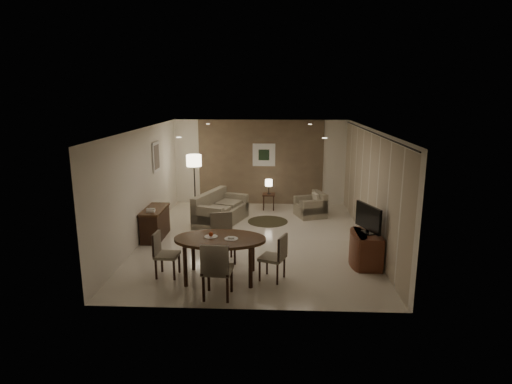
{
  "coord_description": "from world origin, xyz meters",
  "views": [
    {
      "loc": [
        0.48,
        -9.99,
        3.53
      ],
      "look_at": [
        0.0,
        0.2,
        1.15
      ],
      "focal_mm": 30.0,
      "sensor_mm": 36.0,
      "label": 1
    }
  ],
  "objects_px": {
    "chair_near": "(218,269)",
    "floor_lamp": "(195,184)",
    "armchair": "(310,205)",
    "chair_far": "(223,239)",
    "chair_right": "(272,257)",
    "chair_left": "(167,255)",
    "sofa": "(221,208)",
    "dining_table": "(220,258)",
    "side_table": "(269,202)",
    "console_desk": "(155,223)",
    "tv_cabinet": "(367,249)"
  },
  "relations": [
    {
      "from": "armchair",
      "to": "floor_lamp",
      "type": "xyz_separation_m",
      "value": [
        -3.43,
        0.29,
        0.52
      ]
    },
    {
      "from": "dining_table",
      "to": "chair_far",
      "type": "distance_m",
      "value": 0.85
    },
    {
      "from": "tv_cabinet",
      "to": "armchair",
      "type": "height_order",
      "value": "armchair"
    },
    {
      "from": "chair_far",
      "to": "armchair",
      "type": "distance_m",
      "value": 4.12
    },
    {
      "from": "chair_left",
      "to": "console_desk",
      "type": "bearing_deg",
      "value": 24.51
    },
    {
      "from": "chair_near",
      "to": "side_table",
      "type": "xyz_separation_m",
      "value": [
        0.79,
        5.86,
        -0.28
      ]
    },
    {
      "from": "armchair",
      "to": "floor_lamp",
      "type": "bearing_deg",
      "value": -113.79
    },
    {
      "from": "chair_far",
      "to": "dining_table",
      "type": "bearing_deg",
      "value": -103.04
    },
    {
      "from": "chair_left",
      "to": "dining_table",
      "type": "bearing_deg",
      "value": -90.21
    },
    {
      "from": "sofa",
      "to": "floor_lamp",
      "type": "xyz_separation_m",
      "value": [
        -0.91,
        1.03,
        0.45
      ]
    },
    {
      "from": "dining_table",
      "to": "chair_near",
      "type": "height_order",
      "value": "chair_near"
    },
    {
      "from": "chair_near",
      "to": "floor_lamp",
      "type": "distance_m",
      "value": 5.62
    },
    {
      "from": "tv_cabinet",
      "to": "console_desk",
      "type": "bearing_deg",
      "value": 162.95
    },
    {
      "from": "chair_left",
      "to": "chair_right",
      "type": "height_order",
      "value": "chair_right"
    },
    {
      "from": "console_desk",
      "to": "sofa",
      "type": "relative_size",
      "value": 0.67
    },
    {
      "from": "sofa",
      "to": "chair_right",
      "type": "bearing_deg",
      "value": -138.98
    },
    {
      "from": "tv_cabinet",
      "to": "chair_near",
      "type": "relative_size",
      "value": 0.86
    },
    {
      "from": "chair_left",
      "to": "armchair",
      "type": "bearing_deg",
      "value": -32.59
    },
    {
      "from": "chair_near",
      "to": "sofa",
      "type": "bearing_deg",
      "value": -79.92
    },
    {
      "from": "console_desk",
      "to": "dining_table",
      "type": "height_order",
      "value": "dining_table"
    },
    {
      "from": "dining_table",
      "to": "chair_far",
      "type": "relative_size",
      "value": 1.71
    },
    {
      "from": "chair_right",
      "to": "side_table",
      "type": "distance_m",
      "value": 5.09
    },
    {
      "from": "chair_far",
      "to": "chair_right",
      "type": "bearing_deg",
      "value": -54.84
    },
    {
      "from": "chair_far",
      "to": "floor_lamp",
      "type": "relative_size",
      "value": 0.59
    },
    {
      "from": "sofa",
      "to": "armchair",
      "type": "relative_size",
      "value": 2.26
    },
    {
      "from": "chair_left",
      "to": "chair_near",
      "type": "bearing_deg",
      "value": -123.72
    },
    {
      "from": "sofa",
      "to": "chair_far",
      "type": "bearing_deg",
      "value": -152.48
    },
    {
      "from": "floor_lamp",
      "to": "chair_far",
      "type": "bearing_deg",
      "value": -71.01
    },
    {
      "from": "tv_cabinet",
      "to": "armchair",
      "type": "xyz_separation_m",
      "value": [
        -0.91,
        3.58,
        0.0
      ]
    },
    {
      "from": "dining_table",
      "to": "side_table",
      "type": "distance_m",
      "value": 5.16
    },
    {
      "from": "armchair",
      "to": "side_table",
      "type": "height_order",
      "value": "armchair"
    },
    {
      "from": "console_desk",
      "to": "side_table",
      "type": "relative_size",
      "value": 2.46
    },
    {
      "from": "tv_cabinet",
      "to": "side_table",
      "type": "relative_size",
      "value": 1.85
    },
    {
      "from": "console_desk",
      "to": "chair_near",
      "type": "xyz_separation_m",
      "value": [
        1.97,
        -3.06,
        0.15
      ]
    },
    {
      "from": "chair_near",
      "to": "sofa",
      "type": "relative_size",
      "value": 0.58
    },
    {
      "from": "chair_far",
      "to": "armchair",
      "type": "xyz_separation_m",
      "value": [
        2.11,
        3.53,
        -0.16
      ]
    },
    {
      "from": "tv_cabinet",
      "to": "chair_far",
      "type": "distance_m",
      "value": 3.02
    },
    {
      "from": "tv_cabinet",
      "to": "chair_far",
      "type": "bearing_deg",
      "value": 179.2
    },
    {
      "from": "chair_right",
      "to": "console_desk",
      "type": "bearing_deg",
      "value": -106.5
    },
    {
      "from": "chair_far",
      "to": "side_table",
      "type": "distance_m",
      "value": 4.35
    },
    {
      "from": "chair_left",
      "to": "armchair",
      "type": "height_order",
      "value": "chair_left"
    },
    {
      "from": "sofa",
      "to": "console_desk",
      "type": "bearing_deg",
      "value": 151.67
    },
    {
      "from": "console_desk",
      "to": "chair_right",
      "type": "height_order",
      "value": "chair_right"
    },
    {
      "from": "chair_far",
      "to": "chair_right",
      "type": "xyz_separation_m",
      "value": [
        1.04,
        -0.84,
        -0.06
      ]
    },
    {
      "from": "chair_far",
      "to": "chair_left",
      "type": "height_order",
      "value": "chair_far"
    },
    {
      "from": "chair_right",
      "to": "side_table",
      "type": "height_order",
      "value": "chair_right"
    },
    {
      "from": "console_desk",
      "to": "armchair",
      "type": "xyz_separation_m",
      "value": [
        3.98,
        2.08,
        -0.02
      ]
    },
    {
      "from": "console_desk",
      "to": "side_table",
      "type": "height_order",
      "value": "console_desk"
    },
    {
      "from": "armchair",
      "to": "console_desk",
      "type": "bearing_deg",
      "value": -81.35
    },
    {
      "from": "chair_left",
      "to": "side_table",
      "type": "relative_size",
      "value": 1.83
    }
  ]
}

